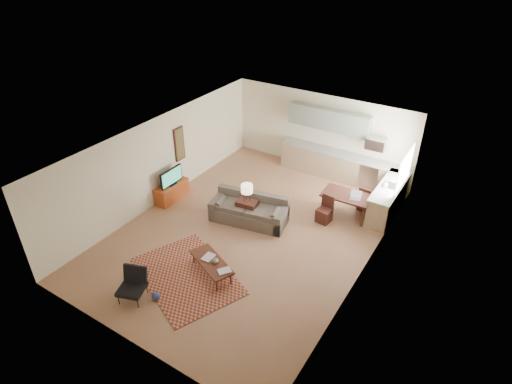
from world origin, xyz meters
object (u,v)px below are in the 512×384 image
Objects in this scene: armchair at (131,286)px; dining_table at (346,205)px; sofa at (249,209)px; console_table at (247,211)px; tv_credenza at (172,192)px; coffee_table at (212,267)px.

armchair is 0.53× the size of dining_table.
dining_table is at bearing 27.00° from sofa.
sofa is at bearing -143.92° from dining_table.
console_table is at bearing 62.81° from armchair.
sofa is 3.05× the size of armchair.
armchair is at bearing -105.30° from console_table.
tv_credenza is 2.66m from console_table.
sofa reaches higher than tv_credenza.
tv_credenza is 1.71× the size of console_table.
coffee_table is at bearing -33.58° from tv_credenza.
sofa reaches higher than coffee_table.
sofa is 4.06m from armchair.
tv_credenza is (-2.69, -0.29, -0.13)m from sofa.
console_table is at bearing -165.29° from sofa.
coffee_table is at bearing -90.32° from sofa.
dining_table is at bearing 30.18° from console_table.
dining_table is (2.30, 1.79, 0.01)m from console_table.
tv_credenza is 5.36m from dining_table.
dining_table is at bearing 90.64° from coffee_table.
sofa is at bearing 6.17° from tv_credenza.
console_table reaches higher than coffee_table.
armchair reaches higher than coffee_table.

